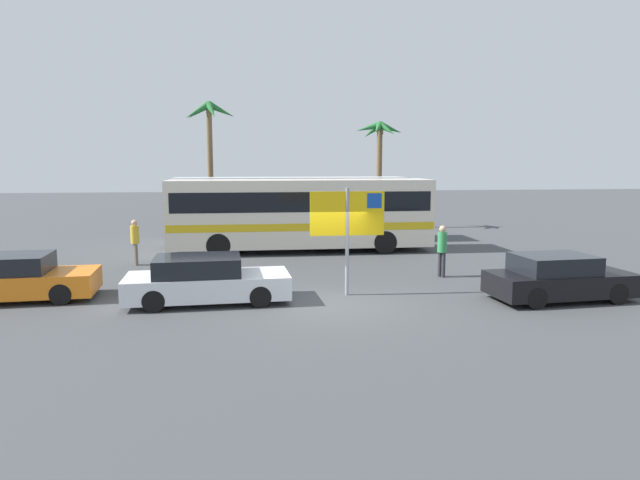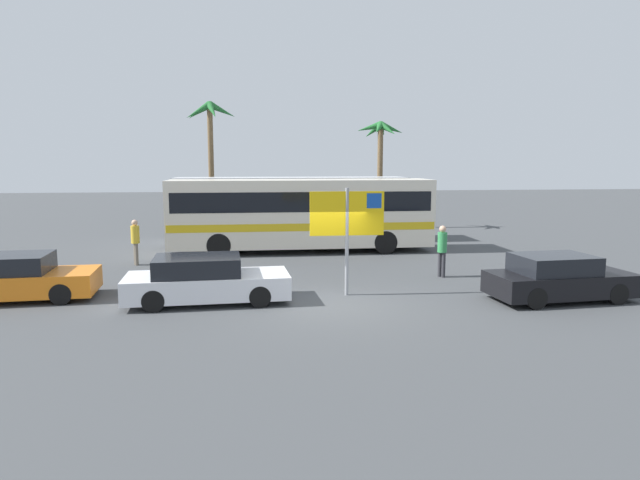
{
  "view_description": "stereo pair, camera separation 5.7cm",
  "coord_description": "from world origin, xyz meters",
  "px_view_note": "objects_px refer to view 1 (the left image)",
  "views": [
    {
      "loc": [
        -2.18,
        -15.22,
        3.97
      ],
      "look_at": [
        0.2,
        3.74,
        1.3
      ],
      "focal_mm": 31.7,
      "sensor_mm": 36.0,
      "label": 1
    },
    {
      "loc": [
        -2.12,
        -15.22,
        3.97
      ],
      "look_at": [
        0.2,
        3.74,
        1.3
      ],
      "focal_mm": 31.7,
      "sensor_mm": 36.0,
      "label": 2
    }
  ],
  "objects_px": {
    "car_orange": "(16,278)",
    "car_black": "(558,278)",
    "car_white": "(205,280)",
    "ferry_sign": "(349,218)",
    "pedestrian_by_bus": "(442,247)",
    "pedestrian_near_sign": "(135,238)",
    "bus_rear_coach": "(291,205)",
    "bus_front_coach": "(301,211)"
  },
  "relations": [
    {
      "from": "pedestrian_near_sign",
      "to": "pedestrian_by_bus",
      "type": "bearing_deg",
      "value": 137.29
    },
    {
      "from": "bus_front_coach",
      "to": "pedestrian_by_bus",
      "type": "height_order",
      "value": "bus_front_coach"
    },
    {
      "from": "ferry_sign",
      "to": "pedestrian_by_bus",
      "type": "distance_m",
      "value": 4.46
    },
    {
      "from": "ferry_sign",
      "to": "car_orange",
      "type": "distance_m",
      "value": 9.75
    },
    {
      "from": "pedestrian_near_sign",
      "to": "car_orange",
      "type": "bearing_deg",
      "value": 41.92
    },
    {
      "from": "bus_front_coach",
      "to": "ferry_sign",
      "type": "bearing_deg",
      "value": -85.52
    },
    {
      "from": "ferry_sign",
      "to": "car_black",
      "type": "bearing_deg",
      "value": -12.65
    },
    {
      "from": "car_orange",
      "to": "car_white",
      "type": "bearing_deg",
      "value": -13.74
    },
    {
      "from": "ferry_sign",
      "to": "car_white",
      "type": "xyz_separation_m",
      "value": [
        -4.17,
        -0.37,
        -1.69
      ]
    },
    {
      "from": "bus_front_coach",
      "to": "car_black",
      "type": "height_order",
      "value": "bus_front_coach"
    },
    {
      "from": "car_black",
      "to": "car_white",
      "type": "bearing_deg",
      "value": 169.76
    },
    {
      "from": "bus_rear_coach",
      "to": "pedestrian_by_bus",
      "type": "relative_size",
      "value": 6.39
    },
    {
      "from": "bus_rear_coach",
      "to": "pedestrian_near_sign",
      "type": "xyz_separation_m",
      "value": [
        -6.45,
        -6.03,
        -0.74
      ]
    },
    {
      "from": "car_black",
      "to": "pedestrian_near_sign",
      "type": "relative_size",
      "value": 2.39
    },
    {
      "from": "bus_rear_coach",
      "to": "car_white",
      "type": "distance_m",
      "value": 12.74
    },
    {
      "from": "car_orange",
      "to": "car_black",
      "type": "xyz_separation_m",
      "value": [
        15.46,
        -1.94,
        -0.0
      ]
    },
    {
      "from": "car_orange",
      "to": "car_black",
      "type": "distance_m",
      "value": 15.58
    },
    {
      "from": "ferry_sign",
      "to": "car_white",
      "type": "bearing_deg",
      "value": -174.46
    },
    {
      "from": "car_black",
      "to": "pedestrian_near_sign",
      "type": "distance_m",
      "value": 15.0
    },
    {
      "from": "car_black",
      "to": "ferry_sign",
      "type": "bearing_deg",
      "value": 162.33
    },
    {
      "from": "car_white",
      "to": "car_black",
      "type": "relative_size",
      "value": 1.11
    },
    {
      "from": "car_black",
      "to": "car_orange",
      "type": "bearing_deg",
      "value": 168.24
    },
    {
      "from": "pedestrian_by_bus",
      "to": "bus_rear_coach",
      "type": "bearing_deg",
      "value": 89.53
    },
    {
      "from": "bus_rear_coach",
      "to": "car_black",
      "type": "height_order",
      "value": "bus_rear_coach"
    },
    {
      "from": "car_black",
      "to": "pedestrian_by_bus",
      "type": "height_order",
      "value": "pedestrian_by_bus"
    },
    {
      "from": "ferry_sign",
      "to": "car_black",
      "type": "distance_m",
      "value": 6.27
    },
    {
      "from": "bus_front_coach",
      "to": "car_white",
      "type": "bearing_deg",
      "value": -111.79
    },
    {
      "from": "ferry_sign",
      "to": "car_white",
      "type": "relative_size",
      "value": 0.69
    },
    {
      "from": "car_white",
      "to": "car_orange",
      "type": "distance_m",
      "value": 5.49
    },
    {
      "from": "pedestrian_near_sign",
      "to": "car_black",
      "type": "bearing_deg",
      "value": 126.92
    },
    {
      "from": "bus_rear_coach",
      "to": "car_orange",
      "type": "height_order",
      "value": "bus_rear_coach"
    },
    {
      "from": "pedestrian_near_sign",
      "to": "bus_rear_coach",
      "type": "bearing_deg",
      "value": -161.3
    },
    {
      "from": "car_orange",
      "to": "car_black",
      "type": "bearing_deg",
      "value": -10.93
    },
    {
      "from": "car_black",
      "to": "pedestrian_by_bus",
      "type": "distance_m",
      "value": 4.24
    },
    {
      "from": "car_orange",
      "to": "ferry_sign",
      "type": "bearing_deg",
      "value": -7.21
    },
    {
      "from": "pedestrian_near_sign",
      "to": "pedestrian_by_bus",
      "type": "xyz_separation_m",
      "value": [
        10.93,
        -3.62,
        0.02
      ]
    },
    {
      "from": "bus_rear_coach",
      "to": "pedestrian_near_sign",
      "type": "bearing_deg",
      "value": -136.92
    },
    {
      "from": "car_white",
      "to": "car_orange",
      "type": "bearing_deg",
      "value": 166.99
    },
    {
      "from": "car_white",
      "to": "car_black",
      "type": "bearing_deg",
      "value": -8.67
    },
    {
      "from": "ferry_sign",
      "to": "pedestrian_near_sign",
      "type": "height_order",
      "value": "ferry_sign"
    },
    {
      "from": "bus_rear_coach",
      "to": "car_black",
      "type": "distance_m",
      "value": 14.88
    },
    {
      "from": "bus_rear_coach",
      "to": "pedestrian_near_sign",
      "type": "relative_size",
      "value": 6.51
    }
  ]
}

